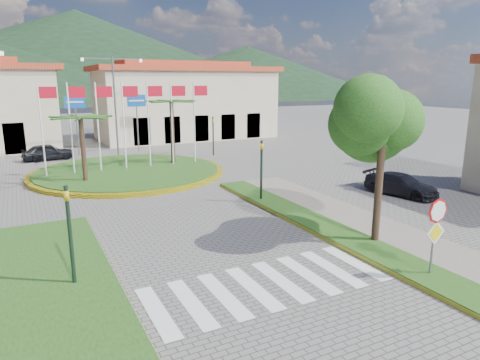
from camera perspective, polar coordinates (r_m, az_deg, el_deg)
name	(u,v)px	position (r m, az deg, el deg)	size (l,w,h in m)	color
ground	(354,358)	(10.81, 14.97, -21.99)	(160.00, 160.00, 0.00)	slate
sidewalk_right	(452,269)	(15.99, 26.45, -10.59)	(4.00, 28.00, 0.15)	gray
verge_right	(427,276)	(15.09, 23.68, -11.66)	(1.60, 28.00, 0.18)	#1D4513
median_left	(28,302)	(13.78, -26.42, -14.38)	(5.00, 14.00, 0.18)	#1D4513
crosswalk	(265,285)	(13.56, 3.29, -13.78)	(8.00, 3.00, 0.01)	silver
roundabout_island	(129,171)	(29.65, -14.64, 1.16)	(12.70, 12.70, 6.00)	yellow
stop_sign	(436,225)	(14.55, 24.67, -5.49)	(0.80, 0.11, 2.65)	slate
deciduous_tree	(385,108)	(16.34, 18.74, 9.10)	(3.60, 3.60, 6.80)	black
traffic_light_left	(69,227)	(13.58, -21.78, -5.84)	(0.15, 0.18, 3.20)	black
traffic_light_right	(261,165)	(21.67, 2.87, 2.00)	(0.15, 0.18, 3.20)	black
traffic_light_far	(213,132)	(35.60, -3.60, 6.40)	(0.18, 0.15, 3.20)	black
direction_sign_west	(76,113)	(37.66, -21.06, 8.36)	(1.60, 0.14, 5.20)	slate
direction_sign_east	(137,111)	(38.54, -13.59, 8.95)	(1.60, 0.14, 5.20)	slate
street_lamp_centre	(115,100)	(37.11, -16.34, 10.14)	(4.80, 0.16, 8.00)	slate
building_right	(185,101)	(47.29, -7.35, 10.39)	(19.08, 9.54, 8.05)	#C4B094
hill_far_mid	(78,54)	(167.95, -20.78, 15.42)	(180.00, 180.00, 30.00)	black
hill_far_east	(248,72)	(160.62, 1.06, 14.24)	(120.00, 120.00, 18.00)	black
car_dark_a	(48,152)	(36.83, -24.23, 3.45)	(1.52, 3.77, 1.28)	black
car_dark_b	(191,132)	(46.68, -6.56, 6.38)	(1.41, 4.04, 1.33)	black
car_side_right	(401,184)	(24.92, 20.68, -0.56)	(1.64, 4.04, 1.17)	black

